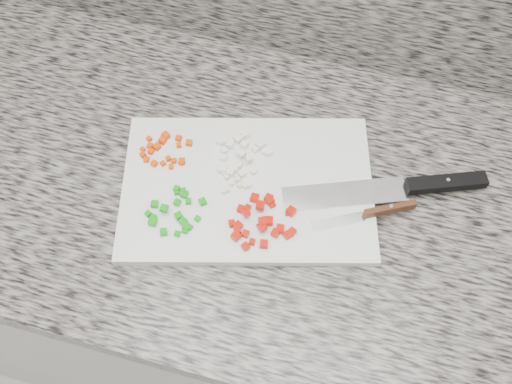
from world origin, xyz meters
TOP-DOWN VIEW (x-y plane):
  - cabinet at (0.00, 1.44)m, footprint 3.92×0.62m
  - countertop at (0.00, 1.44)m, footprint 3.96×0.64m
  - cutting_board at (-0.07, 1.42)m, footprint 0.46×0.36m
  - carrot_pile at (-0.22, 1.45)m, footprint 0.08×0.07m
  - onion_pile at (-0.10, 1.48)m, footprint 0.10×0.09m
  - green_pepper_pile at (-0.16, 1.34)m, footprint 0.09×0.09m
  - red_pepper_pile at (-0.03, 1.36)m, footprint 0.11×0.10m
  - garlic_pile at (-0.09, 1.42)m, footprint 0.05×0.05m
  - chef_knife at (0.19, 1.49)m, footprint 0.32×0.15m
  - paring_knife at (0.14, 1.42)m, footprint 0.15×0.09m

SIDE VIEW (x-z plane):
  - cabinet at x=0.00m, z-range 0.00..0.86m
  - countertop at x=0.00m, z-range 0.86..0.90m
  - cutting_board at x=-0.07m, z-range 0.90..0.91m
  - garlic_pile at x=-0.09m, z-range 0.91..0.92m
  - carrot_pile at x=-0.22m, z-range 0.91..0.92m
  - green_pepper_pile at x=-0.16m, z-range 0.91..0.93m
  - chef_knife at x=0.19m, z-range 0.91..0.93m
  - onion_pile at x=-0.10m, z-range 0.91..0.93m
  - paring_knife at x=0.14m, z-range 0.91..0.93m
  - red_pepper_pile at x=-0.03m, z-range 0.91..0.93m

